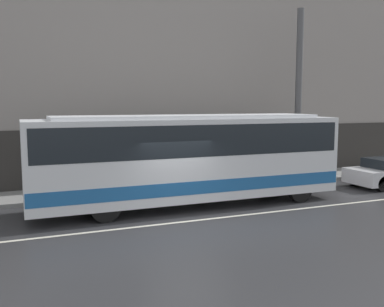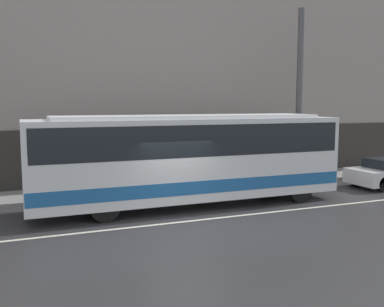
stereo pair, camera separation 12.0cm
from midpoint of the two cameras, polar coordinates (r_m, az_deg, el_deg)
The scene contains 6 objects.
ground_plane at distance 13.79m, azimuth -1.12°, elevation -9.08°, with size 60.00×60.00×0.00m, color #2D2D30.
sidewalk at distance 18.64m, azimuth -6.97°, elevation -4.72°, with size 60.00×2.51×0.16m.
building_facade at distance 19.67m, azimuth -8.28°, elevation 10.59°, with size 60.00×0.35×10.59m.
lane_stripe at distance 13.79m, azimuth -1.12°, elevation -9.06°, with size 54.00×0.14×0.01m.
transit_bus at distance 15.63m, azimuth -0.55°, elevation -0.18°, with size 11.43×2.53×3.33m.
utility_pole_near at distance 20.89m, azimuth 13.84°, elevation 7.54°, with size 0.31×0.31×7.94m.
Camera 1 is at (-4.83, -12.36, 3.75)m, focal length 40.00 mm.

